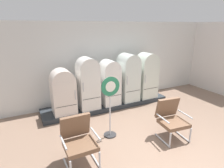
# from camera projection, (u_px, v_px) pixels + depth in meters

# --- Properties ---
(ground) EXTENTS (12.00, 10.00, 0.05)m
(ground) POSITION_uv_depth(u_px,v_px,m) (167.00, 158.00, 4.05)
(ground) COLOR #846957
(back_wall) EXTENTS (11.76, 0.12, 2.83)m
(back_wall) POSITION_uv_depth(u_px,v_px,m) (100.00, 63.00, 6.74)
(back_wall) COLOR silver
(back_wall) RESTS_ON ground
(side_wall_right) EXTENTS (0.16, 2.20, 2.83)m
(side_wall_right) POSITION_uv_depth(u_px,v_px,m) (216.00, 58.00, 7.72)
(side_wall_right) COLOR silver
(side_wall_right) RESTS_ON ground
(display_plinth) EXTENTS (4.41, 0.95, 0.14)m
(display_plinth) POSITION_uv_depth(u_px,v_px,m) (107.00, 104.00, 6.60)
(display_plinth) COLOR #282E34
(display_plinth) RESTS_ON ground
(refrigerator_0) EXTENTS (0.68, 0.63, 1.35)m
(refrigerator_0) POSITION_uv_depth(u_px,v_px,m) (63.00, 91.00, 5.61)
(refrigerator_0) COLOR silver
(refrigerator_0) RESTS_ON display_plinth
(refrigerator_1) EXTENTS (0.63, 0.62, 1.64)m
(refrigerator_1) POSITION_uv_depth(u_px,v_px,m) (88.00, 82.00, 5.89)
(refrigerator_1) COLOR white
(refrigerator_1) RESTS_ON display_plinth
(refrigerator_2) EXTENTS (0.58, 0.63, 1.49)m
(refrigerator_2) POSITION_uv_depth(u_px,v_px,m) (110.00, 81.00, 6.24)
(refrigerator_2) COLOR white
(refrigerator_2) RESTS_ON display_plinth
(refrigerator_3) EXTENTS (0.62, 0.71, 1.65)m
(refrigerator_3) POSITION_uv_depth(u_px,v_px,m) (128.00, 76.00, 6.57)
(refrigerator_3) COLOR silver
(refrigerator_3) RESTS_ON display_plinth
(refrigerator_4) EXTENTS (0.68, 0.62, 1.63)m
(refrigerator_4) POSITION_uv_depth(u_px,v_px,m) (147.00, 74.00, 6.85)
(refrigerator_4) COLOR silver
(refrigerator_4) RESTS_ON display_plinth
(armchair_left) EXTENTS (0.69, 0.69, 0.99)m
(armchair_left) POSITION_uv_depth(u_px,v_px,m) (79.00, 139.00, 3.78)
(armchair_left) COLOR silver
(armchair_left) RESTS_ON ground
(armchair_right) EXTENTS (0.73, 0.75, 0.99)m
(armchair_right) POSITION_uv_depth(u_px,v_px,m) (171.00, 118.00, 4.65)
(armchair_right) COLOR silver
(armchair_right) RESTS_ON ground
(sign_stand) EXTENTS (0.47, 0.32, 1.57)m
(sign_stand) POSITION_uv_depth(u_px,v_px,m) (110.00, 107.00, 4.61)
(sign_stand) COLOR #2D2D30
(sign_stand) RESTS_ON ground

